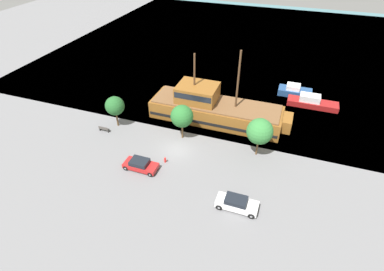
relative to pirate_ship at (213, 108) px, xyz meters
name	(u,v)px	position (x,y,z in m)	size (l,w,h in m)	color
ground_plane	(177,149)	(-2.45, -8.66, -1.89)	(160.00, 160.00, 0.00)	slate
water_surface	(244,42)	(-2.45, 35.34, -1.89)	(80.00, 80.00, 0.00)	teal
pirate_ship	(213,108)	(0.00, 0.00, 0.00)	(20.74, 5.80, 11.21)	brown
moored_boat_dockside	(295,91)	(11.10, 11.97, -1.17)	(5.53, 2.54, 1.84)	navy
moored_boat_outer	(312,102)	(14.02, 9.02, -1.18)	(7.88, 2.34, 1.93)	maroon
parked_car_curb_front	(237,203)	(7.20, -15.82, -1.15)	(4.42, 1.81, 1.46)	white
parked_car_curb_mid	(140,165)	(-5.23, -13.70, -1.23)	(4.19, 1.91, 1.32)	#B21E1E
fire_hydrant	(165,160)	(-2.88, -11.59, -1.47)	(0.42, 0.25, 0.76)	red
bench_promenade_east	(104,129)	(-13.85, -8.41, -1.46)	(1.51, 0.45, 0.85)	#4C4742
tree_row_east	(115,106)	(-12.75, -6.42, 1.47)	(2.73, 2.73, 4.73)	brown
tree_row_mideast	(182,116)	(-2.69, -6.03, 1.67)	(3.07, 3.07, 5.10)	brown
tree_row_midwest	(260,131)	(7.67, -6.18, 1.77)	(3.31, 3.31, 5.32)	brown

